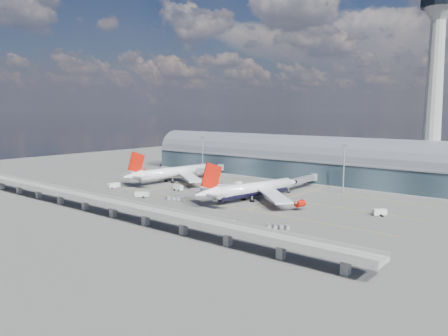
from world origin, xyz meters
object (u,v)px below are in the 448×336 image
Objects in this scene: cargo_train_0 at (175,199)px; floodlight_mast_left at (203,155)px; service_truck_3 at (380,212)px; service_truck_5 at (216,182)px; cargo_train_2 at (278,227)px; service_truck_1 at (178,188)px; airliner_left at (171,173)px; service_truck_0 at (114,185)px; cargo_train_1 at (241,227)px; floodlight_mast_right at (344,167)px; control_tower at (434,94)px; service_truck_4 at (238,184)px; airliner_right at (251,189)px; service_truck_2 at (142,194)px.

floodlight_mast_left is at bearing 52.96° from cargo_train_0.
service_truck_3 is 0.54× the size of cargo_train_0.
cargo_train_2 is at bearing -75.58° from service_truck_5.
airliner_left is at bearing 54.27° from service_truck_1.
cargo_train_0 is at bearing 0.33° from service_truck_0.
cargo_train_2 is at bearing -67.79° from cargo_train_1.
service_truck_1 is (33.92, 16.84, 0.04)m from service_truck_0.
service_truck_0 is (-105.52, -68.25, -12.13)m from floodlight_mast_right.
control_tower is 18.40× the size of service_truck_3.
service_truck_4 is (-87.30, 17.63, 0.03)m from service_truck_3.
service_truck_3 is at bearing -82.25° from service_truck_1.
service_truck_1 is 83.83m from cargo_train_1.
service_truck_4 is at bearing -29.43° from service_truck_1.
airliner_left is 7.99× the size of cargo_train_2.
service_truck_4 is at bearing 18.09° from cargo_train_1.
floodlight_mast_right is 0.39× the size of airliner_right.
cargo_train_1 is at bearing -47.09° from service_truck_4.
cargo_train_1 is at bearing -105.49° from control_tower.
service_truck_2 is at bearing 123.74° from cargo_train_0.
cargo_train_2 is (37.52, -35.37, -4.61)m from airliner_right.
service_truck_1 is (-45.82, -3.87, -3.85)m from airliner_right.
cargo_train_1 is 13.49m from cargo_train_2.
cargo_train_0 is at bearing -129.05° from airliner_right.
cargo_train_0 is 66.84m from cargo_train_2.
floodlight_mast_left is 1.79× the size of cargo_train_1.
control_tower is 142.29m from cargo_train_0.
service_truck_3 is (-1.61, -66.75, -50.25)m from control_tower.
airliner_left reaches higher than cargo_train_1.
control_tower is at bearing 38.66° from floodlight_mast_right.
service_truck_5 is (2.32, 28.98, 0.04)m from service_truck_1.
service_truck_3 is at bearing -47.87° from service_truck_5.
floodlight_mast_left is 4.59× the size of service_truck_3.
cargo_train_2 is (111.73, -82.91, -12.85)m from floodlight_mast_left.
control_tower is 9.86× the size of cargo_train_0.
airliner_left is 12.19× the size of service_truck_3.
service_truck_2 reaches higher than cargo_train_2.
airliner_left reaches higher than service_truck_0.
service_truck_2 is (26.98, -75.43, -12.28)m from floodlight_mast_left.
service_truck_0 is 142.01m from service_truck_3.
service_truck_4 is 0.77× the size of service_truck_5.
service_truck_3 is (59.18, 8.79, -4.00)m from airliner_right.
airliner_left is (-94.98, -34.05, -7.69)m from floodlight_mast_right.
floodlight_mast_right is at bearing 36.66° from cargo_train_2.
service_truck_3 is (128.37, -4.70, -4.55)m from airliner_left.
airliner_left is at bearing -154.48° from control_tower.
service_truck_1 is 0.81× the size of service_truck_5.
floodlight_mast_right is 89.91m from cargo_train_0.
service_truck_4 is at bearing -148.81° from service_truck_3.
service_truck_0 is 69.90m from service_truck_4.
service_truck_0 is (-140.52, -96.25, -50.13)m from control_tower.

